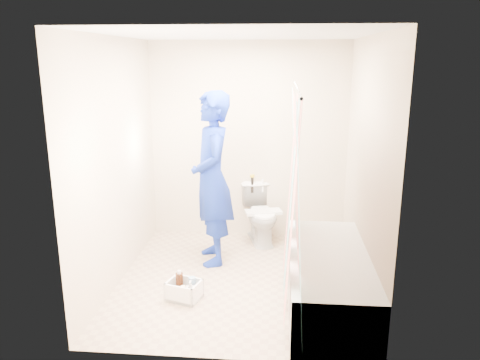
# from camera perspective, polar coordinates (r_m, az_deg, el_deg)

# --- Properties ---
(floor) EXTENTS (2.60, 2.60, 0.00)m
(floor) POSITION_cam_1_polar(r_m,az_deg,el_deg) (4.88, -0.16, -12.07)
(floor) COLOR tan
(floor) RESTS_ON ground
(ceiling) EXTENTS (2.40, 2.60, 0.02)m
(ceiling) POSITION_cam_1_polar(r_m,az_deg,el_deg) (4.36, -0.19, 17.35)
(ceiling) COLOR silver
(ceiling) RESTS_ON wall_back
(wall_back) EXTENTS (2.40, 0.02, 2.40)m
(wall_back) POSITION_cam_1_polar(r_m,az_deg,el_deg) (5.74, 1.01, 4.68)
(wall_back) COLOR beige
(wall_back) RESTS_ON ground
(wall_front) EXTENTS (2.40, 0.02, 2.40)m
(wall_front) POSITION_cam_1_polar(r_m,az_deg,el_deg) (3.22, -2.28, -3.37)
(wall_front) COLOR beige
(wall_front) RESTS_ON ground
(wall_left) EXTENTS (0.02, 2.60, 2.40)m
(wall_left) POSITION_cam_1_polar(r_m,az_deg,el_deg) (4.73, -14.82, 2.02)
(wall_left) COLOR beige
(wall_left) RESTS_ON ground
(wall_right) EXTENTS (0.02, 2.60, 2.40)m
(wall_right) POSITION_cam_1_polar(r_m,az_deg,el_deg) (4.52, 15.15, 1.43)
(wall_right) COLOR beige
(wall_right) RESTS_ON ground
(bathtub) EXTENTS (0.70, 1.75, 0.50)m
(bathtub) POSITION_cam_1_polar(r_m,az_deg,el_deg) (4.39, 10.67, -11.68)
(bathtub) COLOR silver
(bathtub) RESTS_ON ground
(curtain_rod) EXTENTS (0.02, 1.90, 0.02)m
(curtain_rod) POSITION_cam_1_polar(r_m,az_deg,el_deg) (3.92, 6.96, 10.96)
(curtain_rod) COLOR silver
(curtain_rod) RESTS_ON wall_back
(shower_curtain) EXTENTS (0.06, 1.75, 1.80)m
(shower_curtain) POSITION_cam_1_polar(r_m,az_deg,el_deg) (4.09, 6.56, -2.15)
(shower_curtain) COLOR white
(shower_curtain) RESTS_ON curtain_rod
(toilet) EXTENTS (0.56, 0.77, 0.70)m
(toilet) POSITION_cam_1_polar(r_m,az_deg,el_deg) (5.73, 2.60, -4.13)
(toilet) COLOR white
(toilet) RESTS_ON ground
(tank_lid) EXTENTS (0.46, 0.29, 0.03)m
(tank_lid) POSITION_cam_1_polar(r_m,az_deg,el_deg) (5.61, 2.87, -3.91)
(tank_lid) COLOR white
(tank_lid) RESTS_ON toilet
(tank_internals) EXTENTS (0.17, 0.08, 0.23)m
(tank_internals) POSITION_cam_1_polar(r_m,az_deg,el_deg) (5.80, 1.84, -0.38)
(tank_internals) COLOR black
(tank_internals) RESTS_ON toilet
(plumber) EXTENTS (0.62, 0.78, 1.87)m
(plumber) POSITION_cam_1_polar(r_m,az_deg,el_deg) (5.02, -3.43, 0.11)
(plumber) COLOR #100F9B
(plumber) RESTS_ON ground
(cleaning_caddy) EXTENTS (0.36, 0.32, 0.23)m
(cleaning_caddy) POSITION_cam_1_polar(r_m,az_deg,el_deg) (4.52, -6.73, -13.28)
(cleaning_caddy) COLOR white
(cleaning_caddy) RESTS_ON ground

